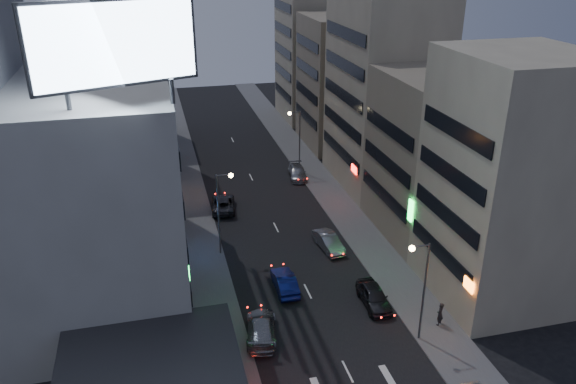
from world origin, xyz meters
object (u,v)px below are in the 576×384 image
object	(u,v)px
parked_car_right_near	(374,296)
parked_car_right_far	(297,172)
road_car_silver	(261,328)
person	(440,314)
parked_car_right_mid	(329,242)
scooter_black_b	(486,383)
scooter_silver_b	(480,374)
parked_car_left	(223,204)
road_car_blue	(285,282)

from	to	relation	value
parked_car_right_near	parked_car_right_far	bearing A→B (deg)	90.00
road_car_silver	person	bearing A→B (deg)	-177.27
parked_car_right_mid	scooter_black_b	distance (m)	20.85
parked_car_right_near	parked_car_right_far	size ratio (longest dim) A/B	0.96
parked_car_right_near	person	bearing A→B (deg)	-42.70
parked_car_right_mid	scooter_silver_b	size ratio (longest dim) A/B	2.39
parked_car_right_near	scooter_black_b	distance (m)	11.37
parked_car_left	parked_car_right_far	world-z (taller)	parked_car_left
parked_car_right_far	scooter_silver_b	bearing A→B (deg)	-79.26
parked_car_right_mid	scooter_black_b	bearing A→B (deg)	-85.64
parked_car_right_far	scooter_silver_b	distance (m)	37.59
parked_car_right_mid	person	distance (m)	14.16
road_car_silver	parked_car_right_far	bearing A→B (deg)	-98.59
parked_car_right_near	road_car_silver	xyz separation A→B (m)	(-9.67, -1.75, -0.04)
parked_car_right_far	road_car_silver	xyz separation A→B (m)	(-10.60, -29.26, 0.05)
parked_car_right_near	scooter_silver_b	distance (m)	10.59
scooter_black_b	parked_car_right_near	bearing A→B (deg)	26.70
parked_car_right_near	road_car_blue	bearing A→B (deg)	151.36
road_car_silver	road_car_blue	bearing A→B (deg)	-108.17
parked_car_left	scooter_black_b	distance (m)	33.98
parked_car_left	parked_car_right_far	bearing A→B (deg)	-138.52
road_car_silver	scooter_silver_b	bearing A→B (deg)	159.30
parked_car_left	scooter_silver_b	size ratio (longest dim) A/B	2.76
parked_car_right_mid	road_car_silver	size ratio (longest dim) A/B	0.86
person	scooter_black_b	xyz separation A→B (m)	(-0.37, -7.03, -0.41)
road_car_silver	scooter_black_b	world-z (taller)	road_car_silver
parked_car_right_mid	parked_car_left	bearing A→B (deg)	120.52
parked_car_right_near	road_car_silver	bearing A→B (deg)	-167.82
parked_car_right_near	parked_car_left	bearing A→B (deg)	116.29
parked_car_left	road_car_silver	xyz separation A→B (m)	(-0.32, -22.39, 0.03)
road_car_blue	scooter_silver_b	world-z (taller)	road_car_blue
parked_car_right_mid	scooter_black_b	world-z (taller)	parked_car_right_mid
scooter_black_b	person	bearing A→B (deg)	5.89
parked_car_left	road_car_blue	bearing A→B (deg)	107.34
parked_car_right_mid	parked_car_right_far	world-z (taller)	parked_car_right_mid
parked_car_right_mid	scooter_black_b	size ratio (longest dim) A/B	2.54
person	scooter_silver_b	world-z (taller)	person
parked_car_right_far	scooter_black_b	size ratio (longest dim) A/B	2.74
parked_car_left	parked_car_right_far	size ratio (longest dim) A/B	1.07
parked_car_right_near	parked_car_right_far	world-z (taller)	parked_car_right_near
parked_car_right_far	scooter_black_b	xyz separation A→B (m)	(2.54, -38.34, -0.05)
parked_car_right_mid	road_car_blue	distance (m)	8.13
parked_car_right_near	road_car_blue	xyz separation A→B (m)	(-6.51, 3.84, -0.04)
parked_car_right_near	parked_car_right_mid	world-z (taller)	parked_car_right_near
parked_car_right_mid	parked_car_left	world-z (taller)	parked_car_right_mid
parked_car_right_mid	road_car_silver	xyz separation A→B (m)	(-8.91, -11.34, 0.01)
scooter_silver_b	parked_car_right_far	bearing A→B (deg)	5.69
scooter_silver_b	road_car_blue	bearing A→B (deg)	37.65
road_car_silver	scooter_silver_b	world-z (taller)	road_car_silver
parked_car_left	person	world-z (taller)	person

